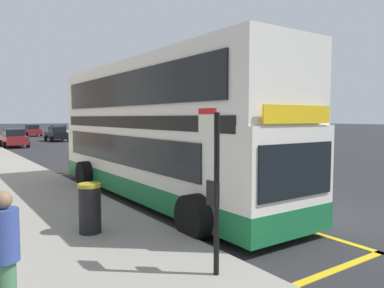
# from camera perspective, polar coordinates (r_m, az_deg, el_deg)

# --- Properties ---
(ground_plane) EXTENTS (260.00, 260.00, 0.00)m
(ground_plane) POSITION_cam_1_polar(r_m,az_deg,el_deg) (39.34, -22.18, -0.04)
(ground_plane) COLOR #28282B
(double_decker_bus) EXTENTS (3.18, 11.50, 4.40)m
(double_decker_bus) POSITION_cam_1_polar(r_m,az_deg,el_deg) (12.11, -5.43, 1.30)
(double_decker_bus) COLOR white
(double_decker_bus) RESTS_ON ground
(bus_bay_markings) EXTENTS (2.80, 13.90, 0.01)m
(bus_bay_markings) POSITION_cam_1_polar(r_m,az_deg,el_deg) (12.35, -6.04, -8.30)
(bus_bay_markings) COLOR gold
(bus_bay_markings) RESTS_ON ground
(bus_stop_sign) EXTENTS (0.09, 0.51, 2.67)m
(bus_stop_sign) POSITION_cam_1_polar(r_m,az_deg,el_deg) (5.92, 3.36, -5.08)
(bus_stop_sign) COLOR black
(bus_stop_sign) RESTS_ON pavement_near
(parked_car_maroon_ahead) EXTENTS (2.09, 4.20, 1.62)m
(parked_car_maroon_ahead) POSITION_cam_1_polar(r_m,az_deg,el_deg) (57.02, -23.45, 1.93)
(parked_car_maroon_ahead) COLOR maroon
(parked_car_maroon_ahead) RESTS_ON ground
(parked_car_maroon_across) EXTENTS (2.09, 4.20, 1.62)m
(parked_car_maroon_across) POSITION_cam_1_polar(r_m,az_deg,el_deg) (36.54, -25.80, 0.81)
(parked_car_maroon_across) COLOR maroon
(parked_car_maroon_across) RESTS_ON ground
(parked_car_black_behind) EXTENTS (2.09, 4.20, 1.62)m
(parked_car_black_behind) POSITION_cam_1_polar(r_m,az_deg,el_deg) (43.80, -20.10, 1.45)
(parked_car_black_behind) COLOR black
(parked_car_black_behind) RESTS_ON ground
(parked_car_white_far) EXTENTS (2.09, 4.20, 1.62)m
(parked_car_white_far) POSITION_cam_1_polar(r_m,az_deg,el_deg) (51.69, -19.95, 1.83)
(parked_car_white_far) COLOR silver
(parked_car_white_far) RESTS_ON ground
(pedestrian_waiting_near_sign) EXTENTS (0.34, 0.34, 1.65)m
(pedestrian_waiting_near_sign) POSITION_cam_1_polar(r_m,az_deg,el_deg) (5.12, -26.91, -14.83)
(pedestrian_waiting_near_sign) COLOR #3F724C
(pedestrian_waiting_near_sign) RESTS_ON pavement_near
(litter_bin) EXTENTS (0.50, 0.50, 1.09)m
(litter_bin) POSITION_cam_1_polar(r_m,az_deg,el_deg) (8.46, -15.48, -9.50)
(litter_bin) COLOR black
(litter_bin) RESTS_ON pavement_near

